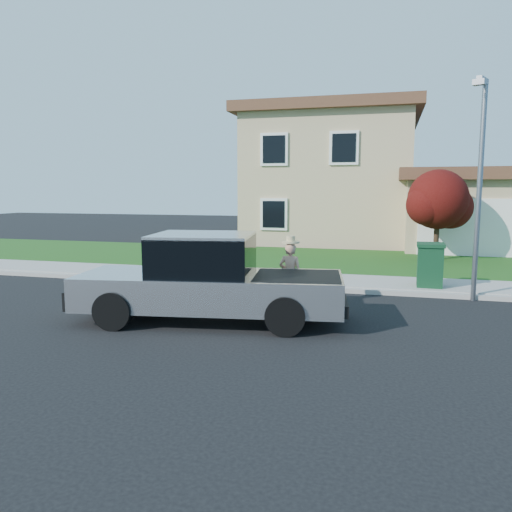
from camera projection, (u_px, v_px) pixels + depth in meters
The scene contains 10 objects.
ground at pixel (244, 313), 11.19m from camera, with size 80.00×80.00×0.00m, color black.
curb at pixel (309, 288), 13.70m from camera, with size 40.00×0.20×0.12m, color gray.
sidewalk at pixel (315, 281), 14.75m from camera, with size 40.00×2.00×0.15m, color gray.
lawn at pixel (332, 261), 19.06m from camera, with size 40.00×7.00×0.10m, color #214614.
house at pixel (356, 182), 26.11m from camera, with size 14.00×11.30×6.85m.
pickup_truck at pixel (209, 281), 10.44m from camera, with size 5.84×2.67×1.85m.
woman at pixel (290, 274), 11.62m from camera, with size 0.62×0.46×1.70m.
ornamental_tree at pixel (439, 202), 18.73m from camera, with size 2.48×2.24×3.41m.
trash_bin at pixel (430, 264), 13.50m from camera, with size 0.74×0.85×1.17m.
street_lamp at pixel (479, 178), 12.04m from camera, with size 0.44×0.69×5.34m.
Camera 1 is at (3.09, -10.48, 2.76)m, focal length 35.00 mm.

